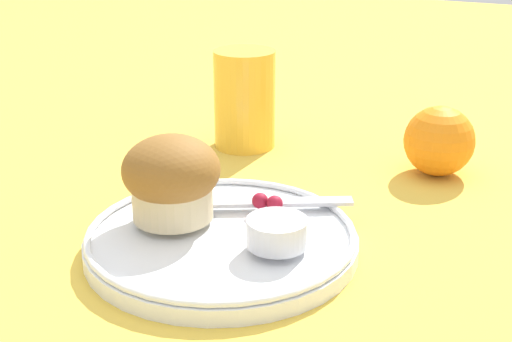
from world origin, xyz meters
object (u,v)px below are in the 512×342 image
Objects in this scene: butter_knife at (255,203)px; orange_fruit at (439,141)px; juice_glass at (245,99)px; muffin at (172,178)px.

orange_fruit is at bearing 30.24° from butter_knife.
butter_knife is 1.44× the size of juice_glass.
muffin reaches higher than butter_knife.
muffin is at bearing -78.75° from juice_glass.
juice_glass reaches higher than butter_knife.
orange_fruit is (0.18, 0.25, -0.02)m from muffin.
butter_knife is 0.22m from juice_glass.
butter_knife is 2.20× the size of orange_fruit.
juice_glass reaches higher than orange_fruit.
butter_knife is (0.05, 0.05, -0.03)m from muffin.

